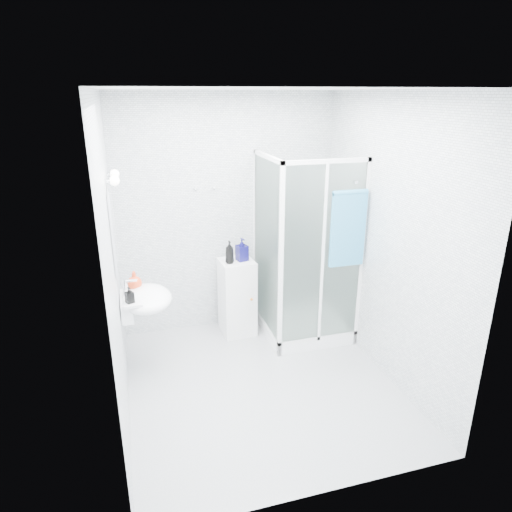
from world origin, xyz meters
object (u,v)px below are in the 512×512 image
object	(u,v)px
hand_towel	(348,227)
soap_dispenser_black	(129,295)
soap_dispenser_orange	(134,280)
shampoo_bottle_b	(242,249)
storage_cabinet	(237,297)
shampoo_bottle_a	(230,252)
wall_basin	(144,300)
shower_enclosure	(300,299)

from	to	relation	value
hand_towel	soap_dispenser_black	size ratio (longest dim) A/B	5.31
soap_dispenser_orange	soap_dispenser_black	bearing A→B (deg)	-100.43
shampoo_bottle_b	soap_dispenser_orange	size ratio (longest dim) A/B	1.46
shampoo_bottle_b	soap_dispenser_orange	distance (m)	1.23
soap_dispenser_orange	shampoo_bottle_b	bearing A→B (deg)	21.92
storage_cabinet	soap_dispenser_orange	bearing A→B (deg)	-160.44
soap_dispenser_orange	hand_towel	bearing A→B (deg)	-5.60
storage_cabinet	shampoo_bottle_b	distance (m)	0.56
shampoo_bottle_a	shampoo_bottle_b	bearing A→B (deg)	17.22
shampoo_bottle_a	soap_dispenser_orange	distance (m)	1.08
wall_basin	storage_cabinet	distance (m)	1.22
wall_basin	soap_dispenser_black	size ratio (longest dim) A/B	3.92
shower_enclosure	storage_cabinet	bearing A→B (deg)	157.97
shower_enclosure	storage_cabinet	world-z (taller)	shower_enclosure
shampoo_bottle_b	soap_dispenser_orange	world-z (taller)	shampoo_bottle_b
shower_enclosure	hand_towel	xyz separation A→B (m)	(0.31, -0.40, 0.90)
shampoo_bottle_a	soap_dispenser_orange	bearing A→B (deg)	-157.41
soap_dispenser_black	wall_basin	bearing A→B (deg)	55.30
soap_dispenser_black	hand_towel	bearing A→B (deg)	2.41
shampoo_bottle_b	wall_basin	bearing A→B (deg)	-151.90
shower_enclosure	soap_dispenser_black	distance (m)	1.90
wall_basin	storage_cabinet	size ratio (longest dim) A/B	0.65
hand_towel	soap_dispenser_black	distance (m)	2.13
shampoo_bottle_b	soap_dispenser_black	xyz separation A→B (m)	(-1.19, -0.75, -0.06)
storage_cabinet	shampoo_bottle_a	xyz separation A→B (m)	(-0.09, -0.05, 0.55)
hand_towel	soap_dispenser_orange	bearing A→B (deg)	174.40
wall_basin	soap_dispenser_orange	bearing A→B (deg)	120.31
shower_enclosure	wall_basin	xyz separation A→B (m)	(-1.66, -0.32, 0.35)
wall_basin	storage_cabinet	bearing A→B (deg)	29.56
shower_enclosure	wall_basin	size ratio (longest dim) A/B	3.57
hand_towel	wall_basin	bearing A→B (deg)	177.53
hand_towel	shower_enclosure	bearing A→B (deg)	127.96
hand_towel	soap_dispenser_black	bearing A→B (deg)	-177.59
storage_cabinet	shampoo_bottle_a	world-z (taller)	shampoo_bottle_a
shower_enclosure	soap_dispenser_black	world-z (taller)	shower_enclosure
wall_basin	shampoo_bottle_b	bearing A→B (deg)	28.10
wall_basin	soap_dispenser_black	distance (m)	0.25
soap_dispenser_orange	storage_cabinet	bearing A→B (deg)	23.09
shampoo_bottle_a	shampoo_bottle_b	distance (m)	0.15
storage_cabinet	hand_towel	xyz separation A→B (m)	(0.95, -0.66, 0.92)
soap_dispenser_black	shampoo_bottle_a	bearing A→B (deg)	33.81
shower_enclosure	storage_cabinet	xyz separation A→B (m)	(-0.64, 0.26, -0.02)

